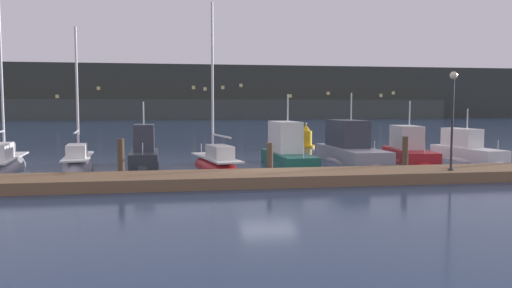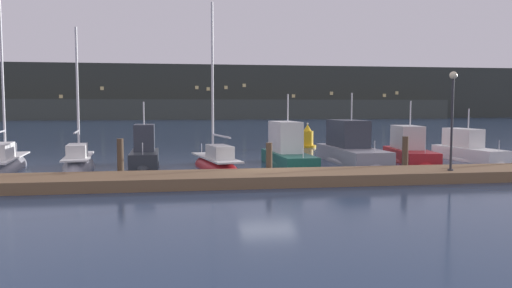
# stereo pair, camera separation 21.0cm
# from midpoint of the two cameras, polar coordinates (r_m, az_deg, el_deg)

# --- Properties ---
(ground_plane) EXTENTS (400.00, 400.00, 0.00)m
(ground_plane) POSITION_cam_midpoint_polar(r_m,az_deg,el_deg) (22.59, 1.15, -3.69)
(ground_plane) COLOR navy
(dock) EXTENTS (34.10, 2.80, 0.45)m
(dock) POSITION_cam_midpoint_polar(r_m,az_deg,el_deg) (20.61, 2.17, -3.85)
(dock) COLOR brown
(dock) RESTS_ON ground
(mooring_pile_1) EXTENTS (0.28, 0.28, 1.79)m
(mooring_pile_1) POSITION_cam_midpoint_polar(r_m,az_deg,el_deg) (21.87, -15.44, -1.75)
(mooring_pile_1) COLOR #4C3D2D
(mooring_pile_1) RESTS_ON ground
(mooring_pile_2) EXTENTS (0.28, 0.28, 1.54)m
(mooring_pile_2) POSITION_cam_midpoint_polar(r_m,az_deg,el_deg) (22.14, 1.32, -1.84)
(mooring_pile_2) COLOR #4C3D2D
(mooring_pile_2) RESTS_ON ground
(mooring_pile_3) EXTENTS (0.28, 0.28, 1.76)m
(mooring_pile_3) POSITION_cam_midpoint_polar(r_m,az_deg,el_deg) (24.16, 16.44, -1.24)
(mooring_pile_3) COLOR #4C3D2D
(mooring_pile_3) RESTS_ON ground
(sailboat_berth_1) EXTENTS (2.49, 7.26, 9.99)m
(sailboat_berth_1) POSITION_cam_midpoint_polar(r_m,az_deg,el_deg) (27.86, -27.21, -2.37)
(sailboat_berth_1) COLOR gray
(sailboat_berth_1) RESTS_ON ground
(sailboat_berth_2) EXTENTS (2.07, 5.88, 7.88)m
(sailboat_berth_2) POSITION_cam_midpoint_polar(r_m,az_deg,el_deg) (26.59, -19.86, -2.47)
(sailboat_berth_2) COLOR gray
(sailboat_berth_2) RESTS_ON ground
(motorboat_berth_3) EXTENTS (1.64, 4.64, 4.02)m
(motorboat_berth_3) POSITION_cam_midpoint_polar(r_m,az_deg,el_deg) (27.05, -12.87, -1.65)
(motorboat_berth_3) COLOR #2D3338
(motorboat_berth_3) RESTS_ON ground
(sailboat_berth_4) EXTENTS (2.73, 6.50, 8.96)m
(sailboat_berth_4) POSITION_cam_midpoint_polar(r_m,az_deg,el_deg) (25.32, -4.82, -2.49)
(sailboat_berth_4) COLOR red
(sailboat_berth_4) RESTS_ON ground
(motorboat_berth_5) EXTENTS (2.11, 6.42, 4.47)m
(motorboat_berth_5) POSITION_cam_midpoint_polar(r_m,az_deg,el_deg) (26.59, 3.39, -1.63)
(motorboat_berth_5) COLOR #195647
(motorboat_berth_5) RESTS_ON ground
(motorboat_berth_6) EXTENTS (2.39, 7.42, 4.56)m
(motorboat_berth_6) POSITION_cam_midpoint_polar(r_m,az_deg,el_deg) (28.57, 10.55, -1.22)
(motorboat_berth_6) COLOR gray
(motorboat_berth_6) RESTS_ON ground
(motorboat_berth_7) EXTENTS (2.72, 6.04, 3.98)m
(motorboat_berth_7) POSITION_cam_midpoint_polar(r_m,az_deg,el_deg) (30.00, 16.85, -1.17)
(motorboat_berth_7) COLOR red
(motorboat_berth_7) RESTS_ON ground
(motorboat_berth_8) EXTENTS (2.20, 5.77, 3.51)m
(motorboat_berth_8) POSITION_cam_midpoint_polar(r_m,az_deg,el_deg) (31.49, 22.74, -1.11)
(motorboat_berth_8) COLOR white
(motorboat_berth_8) RESTS_ON ground
(channel_buoy) EXTENTS (1.35, 1.35, 1.88)m
(channel_buoy) POSITION_cam_midpoint_polar(r_m,az_deg,el_deg) (38.32, 5.58, 0.67)
(channel_buoy) COLOR gold
(channel_buoy) RESTS_ON ground
(dock_lamppost) EXTENTS (0.32, 0.32, 4.15)m
(dock_lamppost) POSITION_cam_midpoint_polar(r_m,az_deg,el_deg) (22.47, 21.32, 4.19)
(dock_lamppost) COLOR #2D2D33
(dock_lamppost) RESTS_ON dock
(hillside_backdrop) EXTENTS (240.00, 23.00, 12.93)m
(hillside_backdrop) POSITION_cam_midpoint_polar(r_m,az_deg,el_deg) (126.42, -8.19, 5.65)
(hillside_backdrop) COLOR #333833
(hillside_backdrop) RESTS_ON ground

